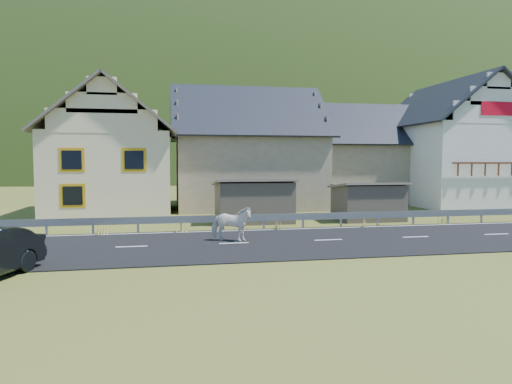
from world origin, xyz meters
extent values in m
plane|color=#434517|center=(0.00, 0.00, 0.00)|extent=(160.00, 160.00, 0.00)
cube|color=black|center=(0.00, 0.00, 0.02)|extent=(60.00, 7.00, 0.04)
cube|color=silver|center=(0.00, 0.00, 0.04)|extent=(60.00, 6.60, 0.01)
cube|color=#93969B|center=(0.00, 3.68, 0.58)|extent=(28.00, 0.08, 0.34)
cube|color=#93969B|center=(-12.00, 3.70, 0.35)|extent=(0.10, 0.06, 0.70)
cube|color=#93969B|center=(-10.00, 3.70, 0.35)|extent=(0.10, 0.06, 0.70)
cube|color=#93969B|center=(-8.00, 3.70, 0.35)|extent=(0.10, 0.06, 0.70)
cube|color=#93969B|center=(-6.00, 3.70, 0.35)|extent=(0.10, 0.06, 0.70)
cube|color=#93969B|center=(-4.00, 3.70, 0.35)|extent=(0.10, 0.06, 0.70)
cube|color=#93969B|center=(-2.00, 3.70, 0.35)|extent=(0.10, 0.06, 0.70)
cube|color=#93969B|center=(0.00, 3.70, 0.35)|extent=(0.10, 0.06, 0.70)
cube|color=#93969B|center=(2.00, 3.70, 0.35)|extent=(0.10, 0.06, 0.70)
cube|color=#93969B|center=(4.00, 3.70, 0.35)|extent=(0.10, 0.06, 0.70)
cube|color=#93969B|center=(6.00, 3.70, 0.35)|extent=(0.10, 0.06, 0.70)
cube|color=#93969B|center=(8.00, 3.70, 0.35)|extent=(0.10, 0.06, 0.70)
cube|color=#93969B|center=(10.00, 3.70, 0.35)|extent=(0.10, 0.06, 0.70)
cube|color=brown|center=(-2.00, 6.50, 1.10)|extent=(4.30, 3.30, 2.40)
cube|color=brown|center=(4.50, 6.00, 1.00)|extent=(3.80, 2.90, 2.20)
cube|color=beige|center=(-10.00, 12.00, 2.50)|extent=(7.00, 9.00, 5.00)
cube|color=#C89013|center=(-11.60, 7.50, 3.40)|extent=(1.30, 0.12, 1.30)
cube|color=#C89013|center=(-8.40, 7.50, 3.40)|extent=(1.30, 0.12, 1.30)
cube|color=#C89013|center=(-11.60, 7.50, 1.50)|extent=(1.30, 0.12, 1.30)
cube|color=gray|center=(-12.00, 13.50, 6.56)|extent=(0.70, 0.70, 2.40)
cube|color=gray|center=(-1.00, 15.00, 2.50)|extent=(10.00, 9.00, 5.00)
cube|color=gray|center=(9.00, 17.00, 2.30)|extent=(9.00, 8.00, 4.60)
cube|color=white|center=(15.00, 14.00, 3.00)|extent=(8.00, 10.00, 6.00)
cube|color=red|center=(15.00, 8.97, 6.80)|extent=(2.60, 0.06, 0.90)
cube|color=brown|center=(15.00, 8.75, 3.20)|extent=(6.80, 0.12, 0.12)
ellipsoid|color=#1C3410|center=(5.00, 180.00, -20.00)|extent=(440.00, 280.00, 260.00)
imported|color=white|center=(-4.05, 0.49, 0.77)|extent=(1.26, 1.87, 1.45)
camera|label=1|loc=(-6.50, -18.05, 3.39)|focal=32.00mm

